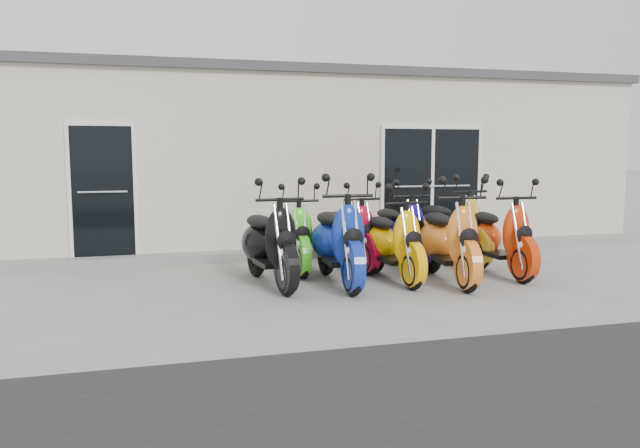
# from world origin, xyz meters

# --- Properties ---
(ground) EXTENTS (80.00, 80.00, 0.00)m
(ground) POSITION_xyz_m (0.00, 0.00, 0.00)
(ground) COLOR gray
(ground) RESTS_ON ground
(building) EXTENTS (14.00, 6.00, 3.20)m
(building) POSITION_xyz_m (0.00, 5.20, 1.60)
(building) COLOR beige
(building) RESTS_ON ground
(roof_cap) EXTENTS (14.20, 6.20, 0.16)m
(roof_cap) POSITION_xyz_m (0.00, 5.20, 3.28)
(roof_cap) COLOR #3F3F42
(roof_cap) RESTS_ON building
(front_step) EXTENTS (14.00, 0.40, 0.15)m
(front_step) POSITION_xyz_m (0.00, 2.02, 0.07)
(front_step) COLOR gray
(front_step) RESTS_ON ground
(door_left) EXTENTS (1.07, 0.08, 2.22)m
(door_left) POSITION_xyz_m (-3.20, 2.17, 1.26)
(door_left) COLOR black
(door_left) RESTS_ON front_step
(door_right) EXTENTS (2.02, 0.08, 2.22)m
(door_right) POSITION_xyz_m (2.60, 2.17, 1.26)
(door_right) COLOR black
(door_right) RESTS_ON front_step
(scooter_front_black) EXTENTS (0.99, 2.14, 1.52)m
(scooter_front_black) POSITION_xyz_m (-0.92, -0.07, 0.76)
(scooter_front_black) COLOR black
(scooter_front_black) RESTS_ON ground
(scooter_front_blue) EXTENTS (0.85, 2.16, 1.58)m
(scooter_front_blue) POSITION_xyz_m (0.01, -0.27, 0.79)
(scooter_front_blue) COLOR #102A9A
(scooter_front_blue) RESTS_ON ground
(scooter_front_orange_a) EXTENTS (0.78, 1.96, 1.43)m
(scooter_front_orange_a) POSITION_xyz_m (0.84, -0.23, 0.71)
(scooter_front_orange_a) COLOR #FCB101
(scooter_front_orange_a) RESTS_ON ground
(scooter_front_orange_b) EXTENTS (0.97, 2.14, 1.53)m
(scooter_front_orange_b) POSITION_xyz_m (1.57, -0.54, 0.77)
(scooter_front_orange_b) COLOR orange
(scooter_front_orange_b) RESTS_ON ground
(scooter_front_red) EXTENTS (0.75, 2.00, 1.47)m
(scooter_front_red) POSITION_xyz_m (2.53, -0.26, 0.74)
(scooter_front_red) COLOR #BD2D08
(scooter_front_red) RESTS_ON ground
(scooter_back_green) EXTENTS (0.69, 1.89, 1.39)m
(scooter_back_green) POSITION_xyz_m (-0.37, 0.86, 0.70)
(scooter_back_green) COLOR #4BE91D
(scooter_back_green) RESTS_ON ground
(scooter_back_red) EXTENTS (0.93, 1.96, 1.39)m
(scooter_back_red) POSITION_xyz_m (0.56, 0.86, 0.70)
(scooter_back_red) COLOR #B40826
(scooter_back_red) RESTS_ON ground
(scooter_back_blue) EXTENTS (0.78, 1.97, 1.44)m
(scooter_back_blue) POSITION_xyz_m (1.40, 0.83, 0.72)
(scooter_back_blue) COLOR #0F0680
(scooter_back_blue) RESTS_ON ground
(scooter_back_yellow) EXTENTS (1.03, 2.12, 1.50)m
(scooter_back_yellow) POSITION_xyz_m (2.30, 0.78, 0.75)
(scooter_back_yellow) COLOR gold
(scooter_back_yellow) RESTS_ON ground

